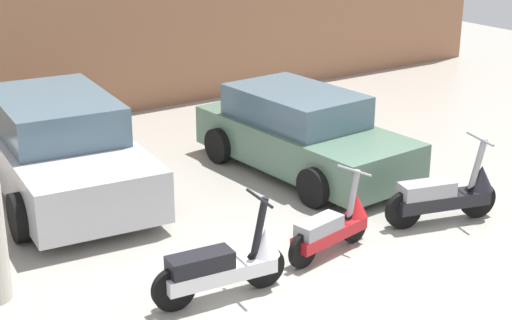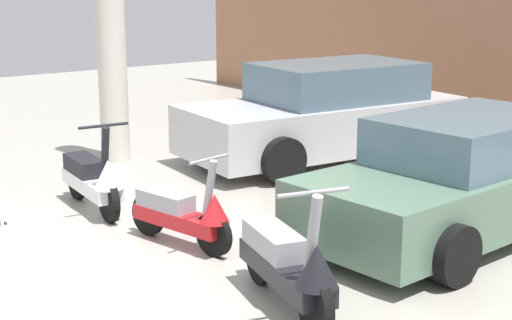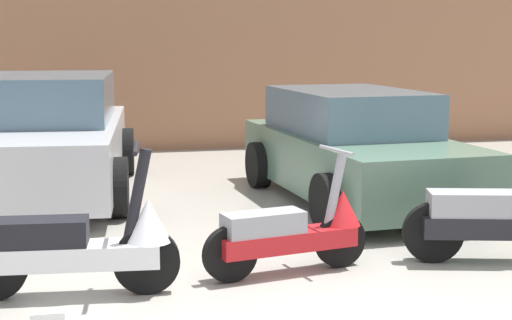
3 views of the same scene
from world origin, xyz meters
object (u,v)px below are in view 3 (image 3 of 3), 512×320
at_px(scooter_front_left, 80,244).
at_px(scooter_front_right, 294,230).
at_px(car_rear_left, 45,138).
at_px(car_rear_center, 354,149).
at_px(scooter_front_center, 511,216).

xyz_separation_m(scooter_front_left, scooter_front_right, (1.65, 0.20, -0.04)).
bearing_deg(car_rear_left, car_rear_center, 76.24).
xyz_separation_m(scooter_front_center, car_rear_center, (-0.41, 2.65, 0.20)).
relative_size(scooter_front_left, scooter_front_right, 1.13).
bearing_deg(scooter_front_center, car_rear_left, 150.09).
relative_size(scooter_front_center, car_rear_center, 0.42).
relative_size(scooter_front_left, scooter_front_center, 0.99).
bearing_deg(car_rear_center, scooter_front_center, 4.90).
bearing_deg(scooter_front_center, car_rear_center, 113.79).
distance_m(scooter_front_left, scooter_front_right, 1.66).
height_order(scooter_front_left, car_rear_left, car_rear_left).
height_order(car_rear_left, car_rear_center, car_rear_left).
height_order(scooter_front_center, car_rear_left, car_rear_left).
height_order(scooter_front_right, car_rear_left, car_rear_left).
bearing_deg(scooter_front_right, scooter_front_left, 175.28).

